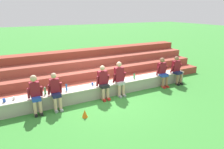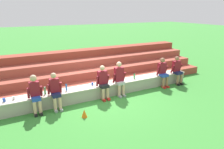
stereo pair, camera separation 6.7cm
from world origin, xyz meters
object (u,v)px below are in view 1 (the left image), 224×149
object	(u,v)px
person_far_right	(163,71)
plastic_cup_middle	(92,84)
person_rightmost_edge	(177,69)
water_bottle_center_gap	(134,76)
person_center	(103,81)
person_far_left	(35,93)
person_left_of_center	(55,91)
water_bottle_near_right	(45,91)
plastic_cup_right_end	(4,100)
sports_cone	(85,113)
water_bottle_mid_left	(66,87)
plastic_cup_left_end	(14,98)
person_right_of_center	(120,78)

from	to	relation	value
person_far_right	plastic_cup_middle	xyz separation A→B (m)	(-3.34, 0.33, -0.16)
person_rightmost_edge	water_bottle_center_gap	size ratio (longest dim) A/B	5.64
water_bottle_center_gap	plastic_cup_middle	size ratio (longest dim) A/B	2.02
person_center	water_bottle_center_gap	world-z (taller)	person_center
person_far_left	plastic_cup_middle	world-z (taller)	person_far_left
person_far_left	person_left_of_center	xyz separation A→B (m)	(0.67, 0.01, -0.03)
person_far_right	water_bottle_near_right	xyz separation A→B (m)	(-5.19, 0.30, -0.09)
plastic_cup_right_end	sports_cone	size ratio (longest dim) A/B	0.44
plastic_cup_middle	water_bottle_mid_left	bearing A→B (deg)	-177.54
person_rightmost_edge	plastic_cup_middle	xyz separation A→B (m)	(-4.20, 0.35, -0.14)
plastic_cup_left_end	person_center	bearing A→B (deg)	-5.32
water_bottle_center_gap	plastic_cup_right_end	distance (m)	5.16
water_bottle_center_gap	plastic_cup_right_end	bearing A→B (deg)	-179.51
person_rightmost_edge	sports_cone	size ratio (longest dim) A/B	4.77
plastic_cup_middle	plastic_cup_right_end	size ratio (longest dim) A/B	0.95
plastic_cup_left_end	sports_cone	world-z (taller)	plastic_cup_left_end
person_rightmost_edge	water_bottle_center_gap	xyz separation A→B (m)	(-2.22, 0.31, -0.09)
water_bottle_near_right	water_bottle_mid_left	distance (m)	0.78
person_far_left	water_bottle_mid_left	size ratio (longest dim) A/B	5.11
plastic_cup_left_end	sports_cone	bearing A→B (deg)	-34.87
person_far_right	sports_cone	distance (m)	4.40
water_bottle_center_gap	sports_cone	distance (m)	3.21
person_far_left	water_bottle_near_right	xyz separation A→B (m)	(0.37, 0.34, -0.09)
plastic_cup_middle	water_bottle_center_gap	bearing A→B (deg)	-1.33
person_left_of_center	person_right_of_center	world-z (taller)	person_right_of_center
person_rightmost_edge	water_bottle_center_gap	bearing A→B (deg)	172.11
water_bottle_near_right	sports_cone	size ratio (longest dim) A/B	0.97
plastic_cup_right_end	sports_cone	world-z (taller)	plastic_cup_right_end
person_center	person_right_of_center	world-z (taller)	person_right_of_center
person_center	person_rightmost_edge	xyz separation A→B (m)	(3.86, -0.03, -0.02)
person_left_of_center	person_far_right	bearing A→B (deg)	0.33
person_rightmost_edge	plastic_cup_middle	world-z (taller)	person_rightmost_edge
person_rightmost_edge	plastic_cup_middle	bearing A→B (deg)	175.18
person_center	person_right_of_center	bearing A→B (deg)	-1.48
person_center	person_right_of_center	size ratio (longest dim) A/B	0.95
person_right_of_center	sports_cone	distance (m)	2.31
person_far_right	plastic_cup_middle	world-z (taller)	person_far_right
plastic_cup_right_end	plastic_cup_left_end	bearing A→B (deg)	12.45
person_far_left	person_right_of_center	size ratio (longest dim) A/B	0.95
person_left_of_center	plastic_cup_right_end	xyz separation A→B (m)	(-1.63, 0.27, -0.13)
plastic_cup_right_end	water_bottle_center_gap	bearing A→B (deg)	0.49
person_right_of_center	person_rightmost_edge	xyz separation A→B (m)	(3.14, -0.01, -0.06)
person_right_of_center	person_far_right	world-z (taller)	person_right_of_center
person_center	plastic_cup_right_end	size ratio (longest dim) A/B	11.10
person_far_left	water_bottle_near_right	world-z (taller)	person_far_left
person_center	water_bottle_mid_left	distance (m)	1.44
person_right_of_center	person_far_right	size ratio (longest dim) A/B	1.07
person_left_of_center	water_bottle_center_gap	xyz separation A→B (m)	(3.52, 0.31, -0.08)
water_bottle_near_right	person_right_of_center	bearing A→B (deg)	-6.31
water_bottle_center_gap	sports_cone	world-z (taller)	water_bottle_center_gap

